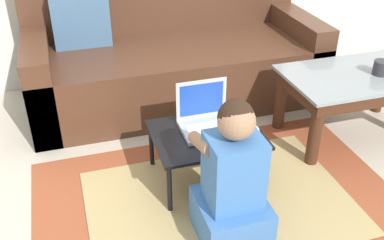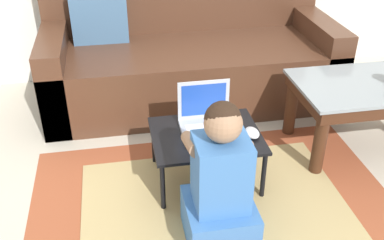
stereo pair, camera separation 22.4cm
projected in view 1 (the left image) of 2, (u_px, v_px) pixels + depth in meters
ground_plane at (188, 191)px, 2.30m from camera, size 16.00×16.00×0.00m
area_rug at (220, 202)px, 2.22m from camera, size 1.78×1.21×0.01m
couch at (172, 56)px, 3.07m from camera, size 1.92×0.83×0.89m
coffee_table at (356, 85)px, 2.59m from camera, size 0.84×0.52×0.41m
laptop_desk at (207, 138)px, 2.27m from camera, size 0.54×0.44×0.28m
laptop at (206, 121)px, 2.28m from camera, size 0.27×0.22×0.23m
computer_mouse at (252, 129)px, 2.25m from camera, size 0.07×0.11×0.03m
person_seated at (232, 184)px, 1.90m from camera, size 0.30×0.38×0.69m
cup_on_table at (381, 68)px, 2.53m from camera, size 0.09×0.09×0.08m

